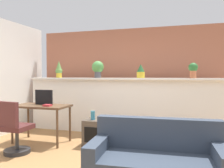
% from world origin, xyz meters
% --- Properties ---
extents(ground_plane, '(12.00, 12.00, 0.00)m').
position_xyz_m(ground_plane, '(0.00, 0.00, 0.00)').
color(ground_plane, '#9E7042').
extents(divider_wall, '(4.56, 0.16, 1.24)m').
position_xyz_m(divider_wall, '(0.00, 2.00, 0.62)').
color(divider_wall, white).
rests_on(divider_wall, ground).
extents(plant_shelf, '(4.56, 0.30, 0.04)m').
position_xyz_m(plant_shelf, '(0.00, 1.96, 1.26)').
color(plant_shelf, white).
rests_on(plant_shelf, divider_wall).
extents(brick_wall_behind, '(4.56, 0.10, 2.50)m').
position_xyz_m(brick_wall_behind, '(0.00, 2.60, 1.25)').
color(brick_wall_behind, '#AD664C').
rests_on(brick_wall_behind, ground).
extents(potted_plant_0, '(0.17, 0.17, 0.41)m').
position_xyz_m(potted_plant_0, '(-1.54, 1.94, 1.48)').
color(potted_plant_0, gold).
rests_on(potted_plant_0, plant_shelf).
extents(potted_plant_1, '(0.28, 0.28, 0.39)m').
position_xyz_m(potted_plant_1, '(-0.53, 1.95, 1.51)').
color(potted_plant_1, '#4C4C51').
rests_on(potted_plant_1, plant_shelf).
extents(potted_plant_2, '(0.17, 0.17, 0.30)m').
position_xyz_m(potted_plant_2, '(0.47, 1.95, 1.44)').
color(potted_plant_2, gold).
rests_on(potted_plant_2, plant_shelf).
extents(potted_plant_3, '(0.19, 0.19, 0.32)m').
position_xyz_m(potted_plant_3, '(1.56, 1.98, 1.47)').
color(potted_plant_3, '#C66B42').
rests_on(potted_plant_3, plant_shelf).
extents(desk, '(1.10, 0.60, 0.75)m').
position_xyz_m(desk, '(-1.33, 0.88, 0.67)').
color(desk, brown).
rests_on(desk, ground).
extents(tv_monitor, '(0.38, 0.04, 0.30)m').
position_xyz_m(tv_monitor, '(-1.33, 0.96, 0.90)').
color(tv_monitor, black).
rests_on(tv_monitor, desk).
extents(office_chair, '(0.47, 0.48, 0.91)m').
position_xyz_m(office_chair, '(-1.36, 0.13, 0.39)').
color(office_chair, '#262628').
rests_on(office_chair, ground).
extents(side_cube_shelf, '(0.40, 0.41, 0.50)m').
position_xyz_m(side_cube_shelf, '(-0.22, 0.99, 0.25)').
color(side_cube_shelf, '#4C4238').
rests_on(side_cube_shelf, ground).
extents(vase_on_shelf, '(0.08, 0.08, 0.17)m').
position_xyz_m(vase_on_shelf, '(-0.26, 0.97, 0.58)').
color(vase_on_shelf, teal).
rests_on(vase_on_shelf, side_cube_shelf).
extents(book_on_desk, '(0.14, 0.12, 0.04)m').
position_xyz_m(book_on_desk, '(-1.11, 0.75, 0.77)').
color(book_on_desk, '#B22D33').
rests_on(book_on_desk, desk).
extents(couch, '(1.61, 0.86, 0.80)m').
position_xyz_m(couch, '(1.08, -0.39, 0.28)').
color(couch, '#333D4C').
rests_on(couch, ground).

